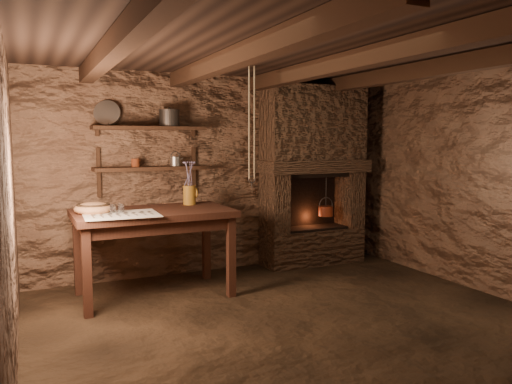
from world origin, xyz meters
name	(u,v)px	position (x,y,z in m)	size (l,w,h in m)	color
floor	(295,321)	(0.00, 0.00, 0.00)	(4.50, 4.50, 0.00)	black
back_wall	(216,174)	(0.00, 2.00, 1.20)	(4.50, 0.04, 2.40)	#482E21
front_wall	(490,224)	(0.00, -2.00, 1.20)	(4.50, 0.04, 2.40)	#482E21
left_wall	(9,202)	(-2.25, 0.00, 1.20)	(0.04, 4.00, 2.40)	#482E21
right_wall	(481,180)	(2.25, 0.00, 1.20)	(0.04, 4.00, 2.40)	#482E21
ceiling	(298,48)	(0.00, 0.00, 2.40)	(4.50, 4.00, 0.04)	black
beam_far_left	(117,45)	(-1.50, 0.00, 2.31)	(0.14, 3.95, 0.16)	black
beam_mid_left	(244,54)	(-0.50, 0.00, 2.31)	(0.14, 3.95, 0.16)	black
beam_mid_right	(346,62)	(0.50, 0.00, 2.31)	(0.14, 3.95, 0.16)	black
beam_far_right	(431,69)	(1.50, 0.00, 2.31)	(0.14, 3.95, 0.16)	black
shelf_lower	(151,168)	(-0.85, 1.84, 1.30)	(1.25, 0.30, 0.04)	black
shelf_upper	(150,128)	(-0.85, 1.84, 1.75)	(1.25, 0.30, 0.04)	black
hearth	(313,170)	(1.25, 1.77, 1.23)	(1.43, 0.51, 2.30)	#39271C
work_table	(154,250)	(-0.97, 1.27, 0.49)	(1.59, 0.92, 0.90)	#341A12
linen_cloth	(121,215)	(-1.32, 1.07, 0.91)	(0.69, 0.56, 0.01)	white
pewter_cutlery_row	(122,214)	(-1.32, 1.04, 0.92)	(0.58, 0.22, 0.01)	#9C988E
drinking_glasses	(121,208)	(-1.30, 1.20, 0.96)	(0.22, 0.07, 0.09)	silver
stoneware_jug	(190,186)	(-0.49, 1.53, 1.11)	(0.18, 0.18, 0.49)	#94641C
wooden_bowl	(93,209)	(-1.55, 1.32, 0.95)	(0.37, 0.37, 0.13)	#A77048
iron_stockpot	(169,119)	(-0.62, 1.84, 1.86)	(0.23, 0.23, 0.17)	#312E2C
tin_pan	(107,113)	(-1.29, 1.94, 1.91)	(0.29, 0.29, 0.04)	#9B9B96
small_kettle	(175,161)	(-0.56, 1.84, 1.37)	(0.15, 0.12, 0.16)	#9B9B96
rusty_tin	(135,163)	(-1.02, 1.84, 1.37)	(0.09, 0.09, 0.09)	#612613
red_pot	(326,210)	(1.42, 1.72, 0.70)	(0.21, 0.21, 0.54)	maroon
hanging_ropes	(252,123)	(0.05, 1.05, 1.80)	(0.08, 0.08, 1.20)	tan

